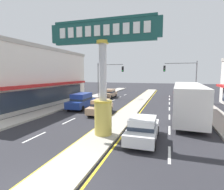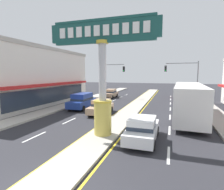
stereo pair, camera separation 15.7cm
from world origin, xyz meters
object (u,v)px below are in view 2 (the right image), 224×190
object	(u,v)px
traffic_light_left_side	(108,74)
bus_near_right_lane	(189,99)
sedan_near_left_lane	(101,107)
sedan_far_left_oncoming	(181,93)
district_sign	(103,76)
traffic_light_right_side	(185,74)
suv_far_right_lane	(82,101)
sedan_kerb_right	(111,93)
storefront_left	(26,77)
sedan_mid_left_lane	(142,129)

from	to	relation	value
traffic_light_left_side	bus_near_right_lane	size ratio (longest dim) A/B	0.55
sedan_near_left_lane	sedan_far_left_oncoming	distance (m)	18.67
sedan_far_left_oncoming	district_sign	bearing A→B (deg)	-104.69
traffic_light_right_side	sedan_near_left_lane	distance (m)	15.24
suv_far_right_lane	sedan_near_left_lane	size ratio (longest dim) A/B	1.06
bus_near_right_lane	sedan_kerb_right	size ratio (longest dim) A/B	2.62
traffic_light_left_side	storefront_left	bearing A→B (deg)	-131.74
storefront_left	sedan_near_left_lane	distance (m)	13.10
sedan_near_left_lane	sedan_mid_left_lane	size ratio (longest dim) A/B	1.02
district_sign	storefront_left	distance (m)	17.70
sedan_mid_left_lane	sedan_kerb_right	distance (m)	21.29
district_sign	suv_far_right_lane	bearing A→B (deg)	125.54
district_sign	storefront_left	world-z (taller)	district_sign
sedan_near_left_lane	sedan_far_left_oncoming	world-z (taller)	same
traffic_light_left_side	sedan_mid_left_lane	size ratio (longest dim) A/B	1.44
district_sign	suv_far_right_lane	distance (m)	10.83
traffic_light_right_side	sedan_kerb_right	world-z (taller)	traffic_light_right_side
traffic_light_left_side	sedan_kerb_right	bearing A→B (deg)	50.98
traffic_light_left_side	sedan_far_left_oncoming	world-z (taller)	traffic_light_left_side
suv_far_right_lane	sedan_mid_left_lane	size ratio (longest dim) A/B	1.08
traffic_light_right_side	suv_far_right_lane	world-z (taller)	traffic_light_right_side
storefront_left	sedan_mid_left_lane	xyz separation A→B (m)	(17.88, -9.13, -3.11)
traffic_light_right_side	sedan_near_left_lane	bearing A→B (deg)	-127.46
sedan_mid_left_lane	traffic_light_right_side	bearing A→B (deg)	78.89
sedan_kerb_right	sedan_near_left_lane	bearing A→B (deg)	-75.71
district_sign	sedan_near_left_lane	bearing A→B (deg)	112.82
traffic_light_right_side	sedan_mid_left_lane	xyz separation A→B (m)	(-3.59, -18.25, -3.46)
storefront_left	traffic_light_right_side	distance (m)	23.33
bus_near_right_lane	sedan_near_left_lane	world-z (taller)	bus_near_right_lane
sedan_near_left_lane	storefront_left	bearing A→B (deg)	167.92
district_sign	sedan_far_left_oncoming	bearing A→B (deg)	75.31
sedan_near_left_lane	sedan_far_left_oncoming	size ratio (longest dim) A/B	1.00
traffic_light_left_side	sedan_mid_left_lane	xyz separation A→B (m)	(9.02, -19.06, -3.46)
sedan_mid_left_lane	sedan_far_left_oncoming	world-z (taller)	same
bus_near_right_lane	traffic_light_left_side	bearing A→B (deg)	136.58
storefront_left	bus_near_right_lane	size ratio (longest dim) A/B	1.74
district_sign	sedan_far_left_oncoming	xyz separation A→B (m)	(6.02, 22.96, -3.35)
district_sign	sedan_near_left_lane	xyz separation A→B (m)	(-2.72, 6.47, -3.35)
sedan_near_left_lane	sedan_mid_left_lane	xyz separation A→B (m)	(5.44, -6.47, 0.00)
traffic_light_right_side	sedan_mid_left_lane	distance (m)	18.92
storefront_left	sedan_kerb_right	world-z (taller)	storefront_left
traffic_light_right_side	district_sign	bearing A→B (deg)	-109.06
storefront_left	district_sign	bearing A→B (deg)	-31.06
district_sign	sedan_kerb_right	size ratio (longest dim) A/B	1.78
traffic_light_left_side	sedan_near_left_lane	distance (m)	13.54
storefront_left	sedan_kerb_right	bearing A→B (deg)	48.35
sedan_kerb_right	district_sign	bearing A→B (deg)	-72.77
traffic_light_right_side	suv_far_right_lane	bearing A→B (deg)	-141.44
district_sign	suv_far_right_lane	xyz separation A→B (m)	(-6.02, 8.43, -3.16)
storefront_left	traffic_light_left_side	distance (m)	13.31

